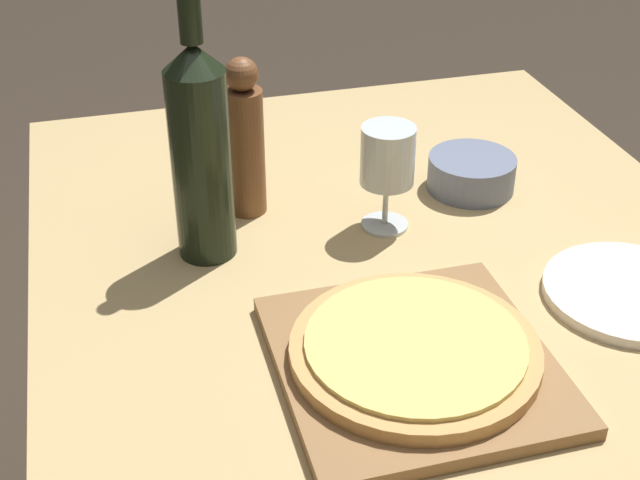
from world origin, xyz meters
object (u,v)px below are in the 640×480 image
Objects in this scene: wine_glass at (387,159)px; small_bowl at (471,173)px; wine_bottle at (201,151)px; pepper_mill at (245,141)px; pizza at (415,349)px.

wine_glass reaches higher than small_bowl.
wine_bottle reaches higher than pepper_mill.
pizza is at bearing -102.72° from wine_glass.
wine_bottle is 0.26m from wine_glass.
pepper_mill reaches higher than pizza.
wine_bottle is at bearing -170.56° from small_bowl.
small_bowl is (0.41, 0.07, -0.13)m from wine_bottle.
pizza is 1.83× the size of wine_glass.
pizza is 0.32m from wine_glass.
pepper_mill is 1.52× the size of wine_glass.
wine_bottle is (-0.18, 0.30, 0.12)m from pizza.
pizza is 0.79× the size of wine_bottle.
wine_glass is (0.07, 0.30, 0.08)m from pizza.
small_bowl is (0.34, -0.03, -0.08)m from pepper_mill.
wine_bottle is 2.31× the size of wine_glass.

